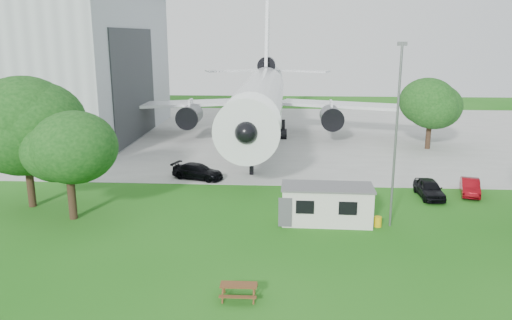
{
  "coord_description": "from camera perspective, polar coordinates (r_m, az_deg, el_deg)",
  "views": [
    {
      "loc": [
        1.05,
        -25.87,
        12.51
      ],
      "look_at": [
        -0.97,
        8.0,
        4.0
      ],
      "focal_mm": 35.0,
      "sensor_mm": 36.0,
      "label": 1
    }
  ],
  "objects": [
    {
      "name": "ground",
      "position": [
        28.76,
        1.0,
        -11.71
      ],
      "size": [
        160.0,
        160.0,
        0.0
      ],
      "primitive_type": "plane",
      "color": "#317921"
    },
    {
      "name": "concrete_apron",
      "position": [
        65.09,
        2.43,
        3.0
      ],
      "size": [
        120.0,
        46.0,
        0.03
      ],
      "primitive_type": "cube",
      "color": "#B7B7B2",
      "rests_on": "ground"
    },
    {
      "name": "airliner",
      "position": [
        62.23,
        0.58,
        7.4
      ],
      "size": [
        46.36,
        47.73,
        17.69
      ],
      "color": "white",
      "rests_on": "ground"
    },
    {
      "name": "site_cabin",
      "position": [
        34.48,
        8.11,
        -5.02
      ],
      "size": [
        6.78,
        2.86,
        2.62
      ],
      "color": "silver",
      "rests_on": "ground"
    },
    {
      "name": "picnic_west",
      "position": [
        25.33,
        -1.98,
        -15.53
      ],
      "size": [
        1.81,
        1.51,
        0.76
      ],
      "primitive_type": null,
      "rotation": [
        0.0,
        0.0,
        0.0
      ],
      "color": "brown",
      "rests_on": "ground"
    },
    {
      "name": "lamp_mast",
      "position": [
        33.5,
        15.68,
        2.34
      ],
      "size": [
        0.16,
        0.16,
        12.0
      ],
      "primitive_type": "cylinder",
      "color": "slate",
      "rests_on": "ground"
    },
    {
      "name": "tree_west_big",
      "position": [
        39.84,
        -25.01,
        3.57
      ],
      "size": [
        9.24,
        9.24,
        10.77
      ],
      "color": "#382619",
      "rests_on": "ground"
    },
    {
      "name": "tree_west_small",
      "position": [
        36.17,
        -20.75,
        1.13
      ],
      "size": [
        6.52,
        6.52,
        8.25
      ],
      "color": "#382619",
      "rests_on": "ground"
    },
    {
      "name": "tree_far_apron",
      "position": [
        58.86,
        19.36,
        5.99
      ],
      "size": [
        6.48,
        6.48,
        8.28
      ],
      "color": "#382619",
      "rests_on": "ground"
    },
    {
      "name": "car_ne_hatch",
      "position": [
        41.78,
        19.18,
        -3.12
      ],
      "size": [
        1.82,
        4.25,
        1.43
      ],
      "primitive_type": "imported",
      "rotation": [
        0.0,
        0.0,
        0.03
      ],
      "color": "black",
      "rests_on": "ground"
    },
    {
      "name": "car_ne_sedan",
      "position": [
        43.7,
        23.28,
        -2.87
      ],
      "size": [
        2.29,
        4.08,
        1.27
      ],
      "primitive_type": "imported",
      "rotation": [
        0.0,
        0.0,
        -0.26
      ],
      "color": "maroon",
      "rests_on": "ground"
    },
    {
      "name": "car_apron_van",
      "position": [
        44.81,
        -6.68,
        -1.32
      ],
      "size": [
        5.08,
        3.32,
        1.37
      ],
      "primitive_type": "imported",
      "rotation": [
        0.0,
        0.0,
        1.24
      ],
      "color": "black",
      "rests_on": "ground"
    }
  ]
}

